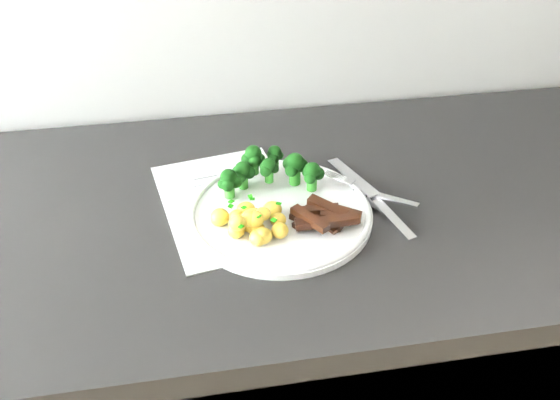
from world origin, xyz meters
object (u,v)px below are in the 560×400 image
(plate, at_px, (280,212))
(broccoli, at_px, (268,168))
(counter, at_px, (281,389))
(knife, at_px, (380,206))
(fork, at_px, (372,191))
(potatoes, at_px, (250,221))
(beef_strips, at_px, (325,217))
(recipe_paper, at_px, (229,203))

(plate, relative_size, broccoli, 1.67)
(counter, relative_size, plate, 8.73)
(counter, distance_m, broccoli, 0.49)
(counter, bearing_deg, knife, -13.65)
(fork, bearing_deg, plate, -174.37)
(broccoli, bearing_deg, fork, -19.31)
(plate, xyz_separation_m, knife, (0.15, -0.01, 0.00))
(fork, height_order, knife, fork)
(potatoes, xyz_separation_m, beef_strips, (0.11, -0.00, -0.00))
(recipe_paper, bearing_deg, broccoli, 19.54)
(recipe_paper, bearing_deg, knife, -14.03)
(plate, bearing_deg, beef_strips, -32.69)
(potatoes, bearing_deg, counter, 46.50)
(recipe_paper, xyz_separation_m, broccoli, (0.06, 0.02, 0.04))
(knife, bearing_deg, broccoli, 153.43)
(counter, distance_m, potatoes, 0.47)
(recipe_paper, distance_m, fork, 0.22)
(broccoli, distance_m, beef_strips, 0.12)
(potatoes, distance_m, fork, 0.20)
(counter, relative_size, beef_strips, 22.03)
(broccoli, distance_m, knife, 0.18)
(recipe_paper, xyz_separation_m, beef_strips, (0.13, -0.08, 0.02))
(recipe_paper, bearing_deg, counter, -14.73)
(potatoes, relative_size, fork, 0.87)
(beef_strips, bearing_deg, broccoli, 121.90)
(beef_strips, bearing_deg, recipe_paper, 147.73)
(recipe_paper, distance_m, potatoes, 0.08)
(recipe_paper, height_order, beef_strips, beef_strips)
(counter, bearing_deg, beef_strips, -49.59)
(plate, distance_m, knife, 0.15)
(beef_strips, distance_m, knife, 0.09)
(knife, bearing_deg, recipe_paper, 165.97)
(broccoli, height_order, potatoes, broccoli)
(broccoli, relative_size, fork, 1.33)
(recipe_paper, relative_size, beef_strips, 2.79)
(plate, bearing_deg, recipe_paper, 148.07)
(counter, relative_size, broccoli, 14.56)
(potatoes, bearing_deg, recipe_paper, 106.48)
(counter, height_order, plate, plate)
(counter, relative_size, knife, 10.92)
(fork, xyz_separation_m, knife, (0.00, -0.02, -0.01))
(recipe_paper, height_order, fork, fork)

